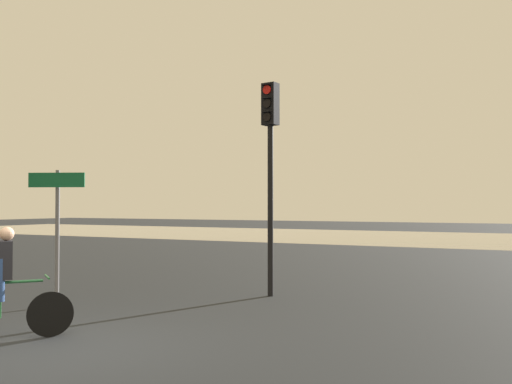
{
  "coord_description": "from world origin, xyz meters",
  "views": [
    {
      "loc": [
        5.86,
        -5.43,
        1.92
      ],
      "look_at": [
        0.5,
        5.0,
        2.2
      ],
      "focal_mm": 40.0,
      "sensor_mm": 36.0,
      "label": 1
    }
  ],
  "objects": [
    {
      "name": "cyclist",
      "position": [
        -1.0,
        0.17,
        0.82
      ],
      "size": [
        1.05,
        1.4,
        1.62
      ],
      "rotation": [
        0.0,
        0.0,
        -0.64
      ],
      "color": "black",
      "rests_on": "ground"
    },
    {
      "name": "water_strip",
      "position": [
        0.0,
        29.05,
        0.0
      ],
      "size": [
        80.0,
        16.0,
        0.01
      ],
      "primitive_type": "cube",
      "color": "#9E937F",
      "rests_on": "ground"
    },
    {
      "name": "ground_plane",
      "position": [
        0.0,
        0.0,
        0.0
      ],
      "size": [
        120.0,
        120.0,
        0.0
      ],
      "primitive_type": "plane",
      "color": "black"
    },
    {
      "name": "traffic_light_center",
      "position": [
        0.59,
        5.49,
        3.15
      ],
      "size": [
        0.35,
        0.36,
        4.54
      ],
      "rotation": [
        0.0,
        0.0,
        3.02
      ],
      "color": "black",
      "rests_on": "ground"
    },
    {
      "name": "direction_sign_post",
      "position": [
        -2.51,
        2.53,
        1.7
      ],
      "size": [
        1.02,
        0.46,
        2.6
      ],
      "rotation": [
        0.0,
        0.0,
        3.55
      ],
      "color": "slate",
      "rests_on": "ground"
    }
  ]
}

